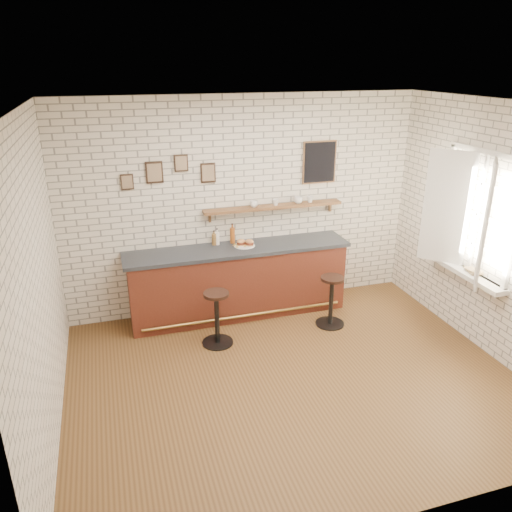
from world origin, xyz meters
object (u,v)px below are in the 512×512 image
(bitters_bottle_amber, at_px, (232,235))
(shelf_cup_d, at_px, (310,199))
(shelf_cup_b, at_px, (276,202))
(book_lower, at_px, (468,272))
(bitters_bottle_white, at_px, (217,238))
(shelf_cup_a, at_px, (254,204))
(book_upper, at_px, (469,271))
(condiment_bottle_yellow, at_px, (232,237))
(bar_stool_right, at_px, (331,299))
(sandwich_plate, at_px, (244,246))
(bar_counter, at_px, (238,281))
(ciabatta_sandwich, at_px, (245,242))
(bitters_bottle_brown, at_px, (214,239))
(bar_stool_left, at_px, (217,316))
(shelf_cup_c, at_px, (298,200))

(bitters_bottle_amber, distance_m, shelf_cup_d, 1.22)
(shelf_cup_b, bearing_deg, book_lower, -99.01)
(bitters_bottle_white, bearing_deg, shelf_cup_a, 0.93)
(bitters_bottle_white, bearing_deg, book_upper, -31.37)
(shelf_cup_a, bearing_deg, book_upper, -80.84)
(condiment_bottle_yellow, height_order, shelf_cup_d, shelf_cup_d)
(bar_stool_right, bearing_deg, book_lower, -29.45)
(sandwich_plate, xyz_separation_m, condiment_bottle_yellow, (-0.12, 0.17, 0.08))
(bar_counter, height_order, shelf_cup_a, shelf_cup_a)
(sandwich_plate, height_order, book_upper, sandwich_plate)
(ciabatta_sandwich, bearing_deg, shelf_cup_b, 19.38)
(bitters_bottle_brown, bearing_deg, shelf_cup_b, 0.55)
(sandwich_plate, bearing_deg, bar_stool_right, -34.73)
(ciabatta_sandwich, distance_m, bar_stool_right, 1.40)
(bar_stool_right, bearing_deg, ciabatta_sandwich, 144.99)
(condiment_bottle_yellow, height_order, shelf_cup_b, shelf_cup_b)
(bitters_bottle_brown, xyz_separation_m, book_upper, (2.85, -1.71, -0.14))
(book_lower, xyz_separation_m, book_upper, (0.00, -0.02, 0.02))
(bitters_bottle_white, height_order, bar_stool_left, bitters_bottle_white)
(sandwich_plate, xyz_separation_m, shelf_cup_c, (0.85, 0.18, 0.53))
(bitters_bottle_brown, distance_m, bitters_bottle_white, 0.05)
(shelf_cup_b, distance_m, book_upper, 2.66)
(bitters_bottle_brown, xyz_separation_m, bar_stool_left, (-0.19, -0.90, -0.71))
(shelf_cup_c, distance_m, shelf_cup_d, 0.18)
(bar_counter, relative_size, bitters_bottle_amber, 10.94)
(bar_stool_left, height_order, book_lower, book_lower)
(shelf_cup_c, height_order, book_upper, shelf_cup_c)
(shelf_cup_b, bearing_deg, bar_stool_right, -118.04)
(bitters_bottle_white, height_order, condiment_bottle_yellow, bitters_bottle_white)
(ciabatta_sandwich, xyz_separation_m, bar_stool_right, (1.01, -0.70, -0.68))
(bar_stool_right, distance_m, book_lower, 1.75)
(bar_stool_right, bearing_deg, shelf_cup_a, 133.20)
(bitters_bottle_amber, distance_m, condiment_bottle_yellow, 0.03)
(condiment_bottle_yellow, relative_size, shelf_cup_a, 1.66)
(shelf_cup_a, xyz_separation_m, book_lower, (2.27, -1.69, -0.61))
(bar_stool_left, relative_size, bar_stool_right, 1.02)
(bar_counter, relative_size, shelf_cup_d, 32.98)
(bar_stool_right, bearing_deg, bitters_bottle_white, 147.32)
(shelf_cup_a, bearing_deg, bar_stool_left, -173.84)
(ciabatta_sandwich, relative_size, condiment_bottle_yellow, 1.34)
(bar_stool_right, height_order, shelf_cup_d, shelf_cup_d)
(bar_stool_left, xyz_separation_m, book_upper, (3.03, -0.81, 0.57))
(bitters_bottle_brown, bearing_deg, shelf_cup_d, 0.35)
(sandwich_plate, xyz_separation_m, shelf_cup_a, (0.19, 0.18, 0.53))
(bar_counter, bearing_deg, ciabatta_sandwich, 13.17)
(bar_stool_right, xyz_separation_m, book_lower, (1.44, -0.81, 0.56))
(bitters_bottle_white, distance_m, bitters_bottle_amber, 0.22)
(ciabatta_sandwich, relative_size, bar_stool_right, 0.36)
(shelf_cup_b, relative_size, book_upper, 0.41)
(bitters_bottle_white, xyz_separation_m, bar_stool_left, (-0.23, -0.90, -0.72))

